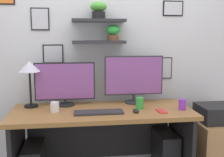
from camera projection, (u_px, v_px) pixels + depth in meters
back_wall_assembly at (98, 44)px, 2.91m from camera, size 4.40×0.24×2.70m
desk at (102, 129)px, 2.67m from camera, size 1.70×0.68×0.75m
monitor_left at (65, 83)px, 2.71m from camera, size 0.59×0.18×0.43m
monitor_right at (134, 78)px, 2.80m from camera, size 0.60×0.18×0.49m
keyboard at (99, 112)px, 2.45m from camera, size 0.44×0.14×0.02m
computer_mouse at (136, 111)px, 2.49m from camera, size 0.06×0.09×0.03m
desk_lamp at (29, 70)px, 2.62m from camera, size 0.21×0.21×0.45m
cell_phone at (162, 111)px, 2.51m from camera, size 0.07×0.14×0.01m
coffee_mug at (55, 107)px, 2.50m from camera, size 0.08×0.08×0.09m
pen_cup at (182, 104)px, 2.57m from camera, size 0.07×0.07×0.10m
water_cup at (140, 103)px, 2.61m from camera, size 0.07×0.07×0.11m
drawer_cabinet at (215, 148)px, 2.84m from camera, size 0.44×0.50×0.57m
printer at (217, 113)px, 2.78m from camera, size 0.38×0.34×0.17m
computer_tower_right at (165, 154)px, 2.80m from camera, size 0.18×0.40×0.47m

